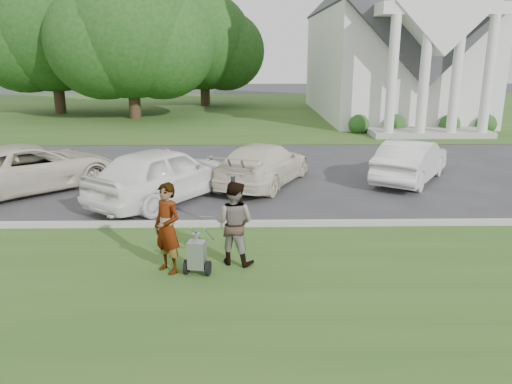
{
  "coord_description": "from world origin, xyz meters",
  "views": [
    {
      "loc": [
        -0.58,
        -11.34,
        4.25
      ],
      "look_at": [
        -0.38,
        0.0,
        1.06
      ],
      "focal_mm": 35.0,
      "sensor_mm": 36.0,
      "label": 1
    }
  ],
  "objects_px": {
    "person_left": "(167,229)",
    "car_c": "(264,164)",
    "car_d": "(411,161)",
    "tree_back": "(204,46)",
    "car_a": "(32,167)",
    "striping_cart": "(197,255)",
    "car_b": "(163,174)",
    "tree_left": "(130,38)",
    "tree_far": "(52,30)",
    "person_right": "(234,224)",
    "church": "(392,26)",
    "parking_meter_near": "(233,197)"
  },
  "relations": [
    {
      "from": "person_left",
      "to": "car_d",
      "type": "bearing_deg",
      "value": 86.98
    },
    {
      "from": "parking_meter_near",
      "to": "car_d",
      "type": "xyz_separation_m",
      "value": [
        5.89,
        5.04,
        -0.21
      ]
    },
    {
      "from": "tree_far",
      "to": "tree_back",
      "type": "bearing_deg",
      "value": 26.56
    },
    {
      "from": "tree_far",
      "to": "tree_back",
      "type": "distance_m",
      "value": 11.22
    },
    {
      "from": "person_left",
      "to": "parking_meter_near",
      "type": "xyz_separation_m",
      "value": [
        1.23,
        2.19,
        0.01
      ]
    },
    {
      "from": "striping_cart",
      "to": "car_a",
      "type": "height_order",
      "value": "car_a"
    },
    {
      "from": "tree_far",
      "to": "car_d",
      "type": "relative_size",
      "value": 2.71
    },
    {
      "from": "tree_far",
      "to": "tree_left",
      "type": "bearing_deg",
      "value": -26.56
    },
    {
      "from": "tree_back",
      "to": "person_right",
      "type": "height_order",
      "value": "tree_back"
    },
    {
      "from": "person_right",
      "to": "car_b",
      "type": "distance_m",
      "value": 5.03
    },
    {
      "from": "person_left",
      "to": "car_a",
      "type": "relative_size",
      "value": 0.34
    },
    {
      "from": "striping_cart",
      "to": "car_b",
      "type": "distance_m",
      "value": 5.3
    },
    {
      "from": "tree_far",
      "to": "person_left",
      "type": "xyz_separation_m",
      "value": [
        11.85,
        -27.1,
        -4.78
      ]
    },
    {
      "from": "person_right",
      "to": "car_b",
      "type": "xyz_separation_m",
      "value": [
        -2.19,
        4.53,
        -0.05
      ]
    },
    {
      "from": "person_left",
      "to": "tree_back",
      "type": "bearing_deg",
      "value": 134.85
    },
    {
      "from": "church",
      "to": "car_a",
      "type": "relative_size",
      "value": 4.51
    },
    {
      "from": "car_a",
      "to": "tree_left",
      "type": "bearing_deg",
      "value": -40.58
    },
    {
      "from": "person_left",
      "to": "car_c",
      "type": "distance_m",
      "value": 7.17
    },
    {
      "from": "tree_back",
      "to": "car_b",
      "type": "distance_m",
      "value": 27.46
    },
    {
      "from": "parking_meter_near",
      "to": "striping_cart",
      "type": "bearing_deg",
      "value": -105.65
    },
    {
      "from": "tree_left",
      "to": "tree_back",
      "type": "relative_size",
      "value": 1.11
    },
    {
      "from": "tree_left",
      "to": "church",
      "type": "bearing_deg",
      "value": 3.79
    },
    {
      "from": "tree_back",
      "to": "tree_far",
      "type": "bearing_deg",
      "value": -153.44
    },
    {
      "from": "tree_back",
      "to": "person_left",
      "type": "bearing_deg",
      "value": -86.7
    },
    {
      "from": "church",
      "to": "car_b",
      "type": "height_order",
      "value": "church"
    },
    {
      "from": "tree_far",
      "to": "car_a",
      "type": "distance_m",
      "value": 22.44
    },
    {
      "from": "car_d",
      "to": "car_a",
      "type": "bearing_deg",
      "value": 37.37
    },
    {
      "from": "person_left",
      "to": "car_a",
      "type": "xyz_separation_m",
      "value": [
        -5.22,
        6.24,
        -0.17
      ]
    },
    {
      "from": "car_a",
      "to": "parking_meter_near",
      "type": "bearing_deg",
      "value": -164.66
    },
    {
      "from": "car_d",
      "to": "tree_back",
      "type": "bearing_deg",
      "value": -37.41
    },
    {
      "from": "car_b",
      "to": "car_c",
      "type": "bearing_deg",
      "value": -111.44
    },
    {
      "from": "tree_far",
      "to": "person_left",
      "type": "distance_m",
      "value": 29.96
    },
    {
      "from": "tree_left",
      "to": "car_d",
      "type": "height_order",
      "value": "tree_left"
    },
    {
      "from": "person_left",
      "to": "striping_cart",
      "type": "bearing_deg",
      "value": 28.27
    },
    {
      "from": "person_left",
      "to": "person_right",
      "type": "height_order",
      "value": "person_left"
    },
    {
      "from": "tree_left",
      "to": "car_b",
      "type": "bearing_deg",
      "value": -75.48
    },
    {
      "from": "striping_cart",
      "to": "car_b",
      "type": "relative_size",
      "value": 0.22
    },
    {
      "from": "car_b",
      "to": "car_d",
      "type": "distance_m",
      "value": 8.33
    },
    {
      "from": "tree_far",
      "to": "person_right",
      "type": "distance_m",
      "value": 30.15
    },
    {
      "from": "tree_left",
      "to": "person_left",
      "type": "distance_m",
      "value": 25.15
    },
    {
      "from": "tree_left",
      "to": "car_c",
      "type": "distance_m",
      "value": 19.5
    },
    {
      "from": "person_left",
      "to": "car_b",
      "type": "height_order",
      "value": "person_left"
    },
    {
      "from": "tree_far",
      "to": "car_a",
      "type": "xyz_separation_m",
      "value": [
        6.63,
        -20.86,
        -4.95
      ]
    },
    {
      "from": "tree_left",
      "to": "car_a",
      "type": "height_order",
      "value": "tree_left"
    },
    {
      "from": "tree_back",
      "to": "car_d",
      "type": "distance_m",
      "value": 26.74
    },
    {
      "from": "tree_back",
      "to": "car_b",
      "type": "bearing_deg",
      "value": -87.97
    },
    {
      "from": "car_b",
      "to": "person_right",
      "type": "bearing_deg",
      "value": 151.71
    },
    {
      "from": "person_left",
      "to": "car_c",
      "type": "height_order",
      "value": "person_left"
    },
    {
      "from": "car_c",
      "to": "car_d",
      "type": "height_order",
      "value": "car_d"
    },
    {
      "from": "tree_left",
      "to": "car_c",
      "type": "height_order",
      "value": "tree_left"
    }
  ]
}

